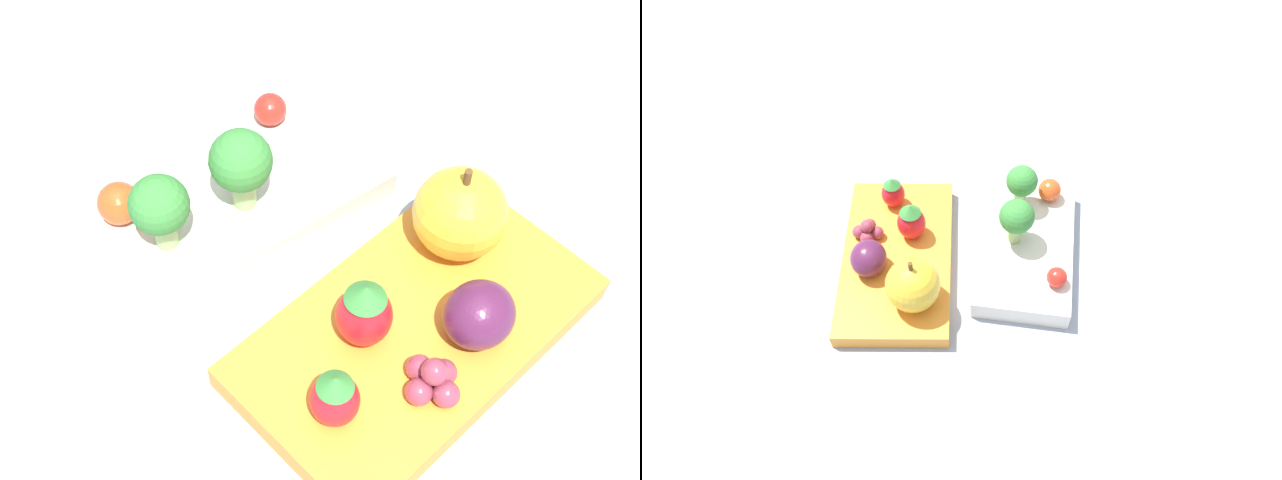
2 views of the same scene
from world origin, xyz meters
The scene contains 12 objects.
ground_plane centered at (0.00, 0.00, 0.00)m, with size 4.00×4.00×0.00m, color #939EB2.
bento_box_savoury centered at (-0.01, 0.07, 0.01)m, with size 0.20×0.12×0.03m.
bento_box_fruit centered at (0.01, -0.08, 0.01)m, with size 0.22×0.14×0.02m.
broccoli_floret_0 centered at (-0.01, 0.06, 0.06)m, with size 0.04×0.04×0.06m.
broccoli_floret_1 centered at (-0.07, 0.06, 0.06)m, with size 0.04×0.04×0.06m.
cherry_tomato_0 centered at (0.05, 0.10, 0.04)m, with size 0.02×0.02×0.02m.
cherry_tomato_1 centered at (-0.08, 0.10, 0.04)m, with size 0.03×0.03×0.03m.
apple centered at (0.07, -0.05, 0.05)m, with size 0.06×0.06×0.07m.
strawberry_0 centered at (-0.01, -0.06, 0.04)m, with size 0.03×0.03×0.05m.
strawberry_1 centered at (-0.06, -0.09, 0.04)m, with size 0.03×0.03×0.04m.
plum centered at (0.04, -0.10, 0.04)m, with size 0.04×0.04×0.04m.
grape_cluster centered at (-0.01, -0.11, 0.03)m, with size 0.04×0.04×0.03m.
Camera 2 is at (0.39, 0.02, 0.55)m, focal length 32.00 mm.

